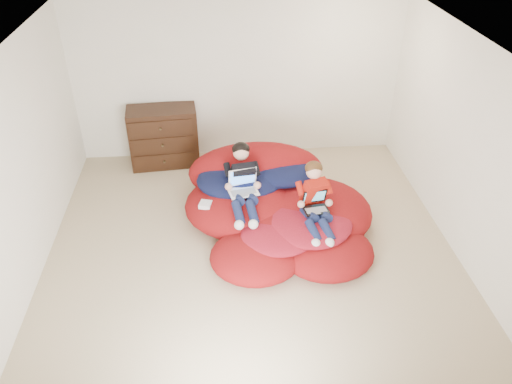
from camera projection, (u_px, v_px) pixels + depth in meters
name	position (u px, v px, depth m)	size (l,w,h in m)	color
room_shell	(251.00, 234.00, 6.12)	(5.10, 5.10, 2.77)	#C2AE8A
dresser	(164.00, 137.00, 7.74)	(1.08, 0.62, 0.93)	black
beanbag_pile	(274.00, 206.00, 6.55)	(2.46, 2.42, 0.89)	maroon
cream_pillow	(234.00, 158.00, 6.87)	(0.45, 0.29, 0.29)	white
older_boy	(243.00, 179.00, 6.32)	(0.36, 1.07, 0.68)	black
younger_boy	(315.00, 198.00, 6.06)	(0.38, 0.92, 0.70)	red
laptop_white	(243.00, 185.00, 6.29)	(0.41, 0.36, 0.27)	white
laptop_black	(315.00, 204.00, 6.08)	(0.32, 0.31, 0.22)	black
power_adapter	(206.00, 205.00, 6.30)	(0.15, 0.15, 0.06)	white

